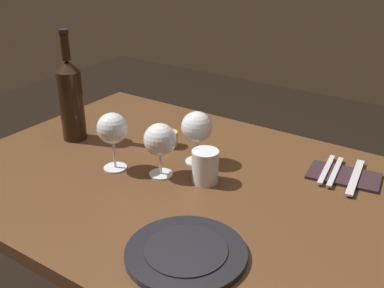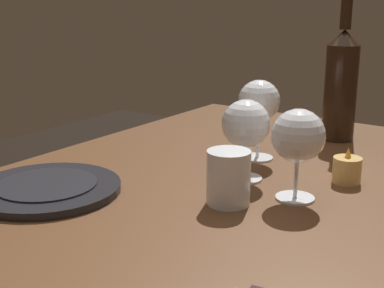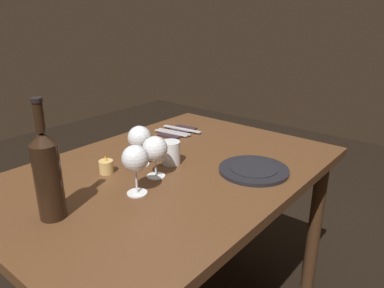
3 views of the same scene
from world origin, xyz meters
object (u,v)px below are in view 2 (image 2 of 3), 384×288
(votive_candle, at_px, (347,171))
(wine_glass_right, at_px, (246,125))
(wine_glass_centre, at_px, (259,102))
(dinner_plate, at_px, (47,188))
(wine_glass_left, at_px, (298,137))
(wine_bottle, at_px, (341,83))
(water_tumbler, at_px, (228,180))

(votive_candle, bearing_deg, wine_glass_right, -60.54)
(wine_glass_centre, xyz_separation_m, dinner_plate, (0.39, -0.21, -0.11))
(wine_glass_left, height_order, wine_glass_centre, wine_glass_centre)
(wine_glass_centre, height_order, dinner_plate, wine_glass_centre)
(wine_bottle, xyz_separation_m, dinner_plate, (0.64, -0.29, -0.13))
(wine_bottle, bearing_deg, dinner_plate, -24.27)
(wine_glass_centre, bearing_deg, water_tumbler, 17.82)
(wine_glass_right, height_order, votive_candle, wine_glass_right)
(wine_glass_right, bearing_deg, dinner_plate, -43.96)
(wine_glass_left, relative_size, wine_glass_centre, 0.93)
(wine_bottle, xyz_separation_m, votive_candle, (0.29, 0.12, -0.11))
(wine_glass_right, xyz_separation_m, dinner_plate, (0.26, -0.25, -0.10))
(dinner_plate, bearing_deg, wine_glass_centre, 152.08)
(wine_bottle, relative_size, dinner_plate, 1.36)
(water_tumbler, bearing_deg, wine_bottle, 179.92)
(water_tumbler, bearing_deg, wine_glass_centre, -162.18)
(wine_glass_left, bearing_deg, wine_glass_right, -107.87)
(water_tumbler, relative_size, votive_candle, 1.35)
(wine_glass_centre, distance_m, water_tumbler, 0.28)
(wine_glass_centre, bearing_deg, wine_glass_right, 18.32)
(wine_bottle, height_order, water_tumbler, wine_bottle)
(votive_candle, bearing_deg, dinner_plate, -49.61)
(wine_bottle, bearing_deg, wine_glass_right, -5.76)
(wine_glass_left, height_order, votive_candle, wine_glass_left)
(wine_glass_right, bearing_deg, wine_bottle, 174.24)
(votive_candle, distance_m, dinner_plate, 0.54)
(dinner_plate, bearing_deg, votive_candle, 130.39)
(wine_glass_right, distance_m, water_tumbler, 0.14)
(dinner_plate, bearing_deg, wine_glass_right, 136.04)
(wine_glass_left, distance_m, wine_glass_centre, 0.23)
(wine_glass_centre, relative_size, wine_bottle, 0.48)
(wine_glass_right, relative_size, dinner_plate, 0.59)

